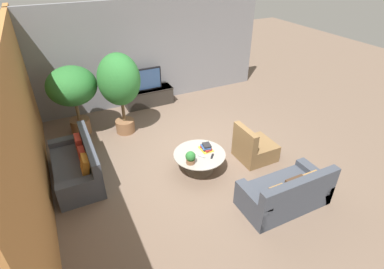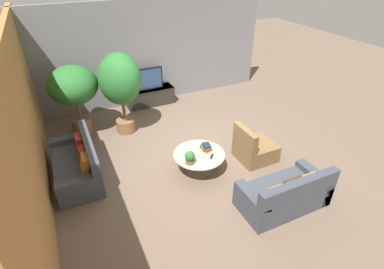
{
  "view_description": "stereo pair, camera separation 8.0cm",
  "coord_description": "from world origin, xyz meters",
  "px_view_note": "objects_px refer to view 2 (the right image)",
  "views": [
    {
      "loc": [
        -2.64,
        -5.14,
        4.16
      ],
      "look_at": [
        -0.11,
        0.0,
        0.55
      ],
      "focal_mm": 28.0,
      "sensor_mm": 36.0,
      "label": 1
    },
    {
      "loc": [
        -2.56,
        -5.18,
        4.16
      ],
      "look_at": [
        -0.11,
        0.0,
        0.55
      ],
      "focal_mm": 28.0,
      "sensor_mm": 36.0,
      "label": 2
    }
  ],
  "objects_px": {
    "coffee_table": "(199,159)",
    "armchair_wicker": "(254,149)",
    "potted_palm_tall": "(74,88)",
    "couch_by_wall": "(78,165)",
    "couch_near_entry": "(285,194)",
    "potted_palm_corner": "(120,82)",
    "potted_plant_tabletop": "(190,157)",
    "television": "(149,79)",
    "media_console": "(150,96)"
  },
  "relations": [
    {
      "from": "coffee_table",
      "to": "armchair_wicker",
      "type": "height_order",
      "value": "armchair_wicker"
    },
    {
      "from": "coffee_table",
      "to": "potted_palm_corner",
      "type": "xyz_separation_m",
      "value": [
        -1.0,
        2.29,
        1.08
      ]
    },
    {
      "from": "media_console",
      "to": "potted_plant_tabletop",
      "type": "bearing_deg",
      "value": -95.95
    },
    {
      "from": "television",
      "to": "potted_palm_tall",
      "type": "distance_m",
      "value": 2.31
    },
    {
      "from": "television",
      "to": "potted_plant_tabletop",
      "type": "xyz_separation_m",
      "value": [
        -0.39,
        -3.73,
        -0.26
      ]
    },
    {
      "from": "coffee_table",
      "to": "potted_palm_corner",
      "type": "relative_size",
      "value": 0.53
    },
    {
      "from": "couch_by_wall",
      "to": "television",
      "type": "bearing_deg",
      "value": 136.89
    },
    {
      "from": "armchair_wicker",
      "to": "potted_palm_corner",
      "type": "distance_m",
      "value": 3.55
    },
    {
      "from": "couch_near_entry",
      "to": "potted_palm_corner",
      "type": "xyz_separation_m",
      "value": [
        -1.96,
        3.92,
        1.1
      ]
    },
    {
      "from": "couch_by_wall",
      "to": "potted_palm_corner",
      "type": "distance_m",
      "value": 2.25
    },
    {
      "from": "media_console",
      "to": "couch_near_entry",
      "type": "distance_m",
      "value": 5.24
    },
    {
      "from": "potted_palm_tall",
      "to": "media_console",
      "type": "bearing_deg",
      "value": 20.39
    },
    {
      "from": "potted_palm_corner",
      "to": "potted_plant_tabletop",
      "type": "distance_m",
      "value": 2.71
    },
    {
      "from": "coffee_table",
      "to": "potted_plant_tabletop",
      "type": "xyz_separation_m",
      "value": [
        -0.31,
        -0.2,
        0.27
      ]
    },
    {
      "from": "television",
      "to": "potted_plant_tabletop",
      "type": "height_order",
      "value": "television"
    },
    {
      "from": "coffee_table",
      "to": "potted_palm_tall",
      "type": "bearing_deg",
      "value": 126.89
    },
    {
      "from": "potted_palm_tall",
      "to": "potted_plant_tabletop",
      "type": "xyz_separation_m",
      "value": [
        1.74,
        -2.94,
        -0.67
      ]
    },
    {
      "from": "potted_palm_tall",
      "to": "coffee_table",
      "type": "bearing_deg",
      "value": -53.11
    },
    {
      "from": "media_console",
      "to": "coffee_table",
      "type": "height_order",
      "value": "media_console"
    },
    {
      "from": "armchair_wicker",
      "to": "coffee_table",
      "type": "bearing_deg",
      "value": 83.18
    },
    {
      "from": "armchair_wicker",
      "to": "potted_plant_tabletop",
      "type": "xyz_separation_m",
      "value": [
        -1.62,
        -0.05,
        0.31
      ]
    },
    {
      "from": "potted_palm_corner",
      "to": "couch_by_wall",
      "type": "bearing_deg",
      "value": -134.72
    },
    {
      "from": "coffee_table",
      "to": "armchair_wicker",
      "type": "xyz_separation_m",
      "value": [
        1.31,
        -0.16,
        -0.04
      ]
    },
    {
      "from": "armchair_wicker",
      "to": "potted_plant_tabletop",
      "type": "relative_size",
      "value": 3.13
    },
    {
      "from": "armchair_wicker",
      "to": "potted_palm_corner",
      "type": "relative_size",
      "value": 0.41
    },
    {
      "from": "couch_by_wall",
      "to": "couch_near_entry",
      "type": "bearing_deg",
      "value": 52.82
    },
    {
      "from": "potted_palm_corner",
      "to": "potted_plant_tabletop",
      "type": "relative_size",
      "value": 7.64
    },
    {
      "from": "television",
      "to": "coffee_table",
      "type": "xyz_separation_m",
      "value": [
        -0.08,
        -3.53,
        -0.53
      ]
    },
    {
      "from": "television",
      "to": "potted_plant_tabletop",
      "type": "distance_m",
      "value": 3.76
    },
    {
      "from": "armchair_wicker",
      "to": "potted_palm_tall",
      "type": "xyz_separation_m",
      "value": [
        -3.37,
        2.9,
        0.97
      ]
    },
    {
      "from": "couch_by_wall",
      "to": "couch_near_entry",
      "type": "relative_size",
      "value": 1.1
    },
    {
      "from": "television",
      "to": "potted_palm_tall",
      "type": "height_order",
      "value": "potted_palm_tall"
    },
    {
      "from": "television",
      "to": "potted_palm_tall",
      "type": "relative_size",
      "value": 0.47
    },
    {
      "from": "couch_by_wall",
      "to": "potted_palm_tall",
      "type": "xyz_separation_m",
      "value": [
        0.33,
        1.84,
        0.96
      ]
    },
    {
      "from": "potted_plant_tabletop",
      "to": "media_console",
      "type": "bearing_deg",
      "value": 84.05
    },
    {
      "from": "coffee_table",
      "to": "potted_palm_tall",
      "type": "xyz_separation_m",
      "value": [
        -2.06,
        2.74,
        0.94
      ]
    },
    {
      "from": "coffee_table",
      "to": "potted_plant_tabletop",
      "type": "distance_m",
      "value": 0.46
    },
    {
      "from": "television",
      "to": "potted_plant_tabletop",
      "type": "relative_size",
      "value": 3.07
    },
    {
      "from": "media_console",
      "to": "armchair_wicker",
      "type": "distance_m",
      "value": 3.89
    },
    {
      "from": "couch_by_wall",
      "to": "potted_palm_tall",
      "type": "bearing_deg",
      "value": 169.9
    },
    {
      "from": "couch_near_entry",
      "to": "coffee_table",
      "type": "bearing_deg",
      "value": -59.65
    },
    {
      "from": "media_console",
      "to": "potted_palm_tall",
      "type": "bearing_deg",
      "value": -159.61
    },
    {
      "from": "couch_by_wall",
      "to": "couch_near_entry",
      "type": "distance_m",
      "value": 4.19
    },
    {
      "from": "couch_near_entry",
      "to": "potted_plant_tabletop",
      "type": "distance_m",
      "value": 1.93
    },
    {
      "from": "couch_by_wall",
      "to": "armchair_wicker",
      "type": "relative_size",
      "value": 2.1
    },
    {
      "from": "media_console",
      "to": "potted_plant_tabletop",
      "type": "relative_size",
      "value": 5.34
    },
    {
      "from": "couch_by_wall",
      "to": "potted_palm_tall",
      "type": "distance_m",
      "value": 2.1
    },
    {
      "from": "media_console",
      "to": "television",
      "type": "height_order",
      "value": "television"
    },
    {
      "from": "television",
      "to": "couch_near_entry",
      "type": "bearing_deg",
      "value": -80.37
    },
    {
      "from": "media_console",
      "to": "television",
      "type": "bearing_deg",
      "value": -90.0
    }
  ]
}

